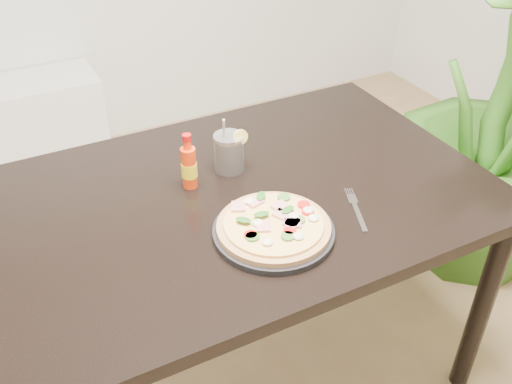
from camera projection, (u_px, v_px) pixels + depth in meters
name	position (u px, v px, depth m)	size (l,w,h in m)	color
dining_table	(237.00, 217.00, 1.61)	(1.40, 0.90, 0.75)	black
plate	(274.00, 232.00, 1.41)	(0.30, 0.30, 0.02)	black
pizza	(274.00, 225.00, 1.40)	(0.28, 0.28, 0.03)	tan
hot_sauce_bottle	(189.00, 166.00, 1.55)	(0.05, 0.05, 0.16)	#E93A0D
cola_cup	(229.00, 153.00, 1.63)	(0.09, 0.09, 0.18)	black
fork	(356.00, 208.00, 1.50)	(0.09, 0.18, 0.00)	silver
houseplant	(504.00, 109.00, 2.13)	(0.76, 0.76, 1.35)	#32671B
plant_pot	(471.00, 227.00, 2.46)	(0.28, 0.28, 0.22)	brown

